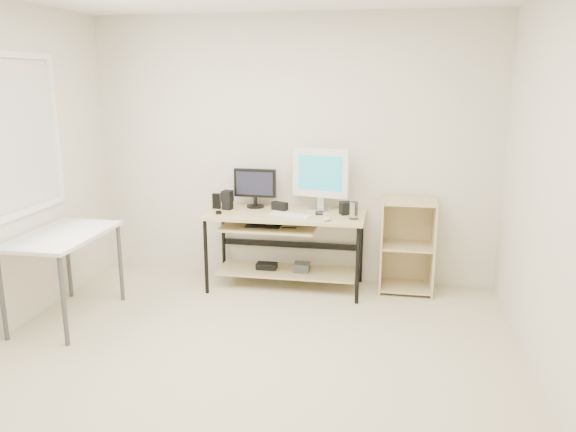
# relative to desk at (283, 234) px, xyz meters

# --- Properties ---
(room) EXTENTS (4.01, 4.01, 2.62)m
(room) POSITION_rel_desk_xyz_m (-0.11, -1.62, 0.78)
(room) COLOR beige
(room) RESTS_ON ground
(desk) EXTENTS (1.50, 0.65, 0.75)m
(desk) POSITION_rel_desk_xyz_m (0.00, 0.00, 0.00)
(desk) COLOR tan
(desk) RESTS_ON ground
(side_table) EXTENTS (0.60, 1.00, 0.75)m
(side_table) POSITION_rel_desk_xyz_m (-1.65, -1.06, 0.13)
(side_table) COLOR silver
(side_table) RESTS_ON ground
(shelf_unit) EXTENTS (0.50, 0.40, 0.90)m
(shelf_unit) POSITION_rel_desk_xyz_m (1.18, 0.16, -0.09)
(shelf_unit) COLOR tan
(shelf_unit) RESTS_ON ground
(black_monitor) EXTENTS (0.42, 0.18, 0.39)m
(black_monitor) POSITION_rel_desk_xyz_m (-0.31, 0.18, 0.43)
(black_monitor) COLOR black
(black_monitor) RESTS_ON desk
(white_imac) EXTENTS (0.56, 0.18, 0.60)m
(white_imac) POSITION_rel_desk_xyz_m (0.33, 0.18, 0.56)
(white_imac) COLOR silver
(white_imac) RESTS_ON desk
(keyboard) EXTENTS (0.41, 0.22, 0.01)m
(keyboard) POSITION_rel_desk_xyz_m (0.09, -0.10, 0.22)
(keyboard) COLOR silver
(keyboard) RESTS_ON desk
(mouse) EXTENTS (0.09, 0.12, 0.03)m
(mouse) POSITION_rel_desk_xyz_m (0.45, -0.23, 0.23)
(mouse) COLOR #BBBBC0
(mouse) RESTS_ON desk
(center_speaker) EXTENTS (0.17, 0.12, 0.08)m
(center_speaker) POSITION_rel_desk_xyz_m (-0.05, 0.11, 0.25)
(center_speaker) COLOR black
(center_speaker) RESTS_ON desk
(speaker_left) EXTENTS (0.11, 0.11, 0.19)m
(speaker_left) POSITION_rel_desk_xyz_m (-0.56, 0.04, 0.31)
(speaker_left) COLOR black
(speaker_left) RESTS_ON desk
(speaker_right) EXTENTS (0.13, 0.13, 0.12)m
(speaker_right) POSITION_rel_desk_xyz_m (0.59, 0.04, 0.27)
(speaker_right) COLOR black
(speaker_right) RESTS_ON desk
(audio_controller) EXTENTS (0.08, 0.05, 0.15)m
(audio_controller) POSITION_rel_desk_xyz_m (-0.68, 0.06, 0.29)
(audio_controller) COLOR black
(audio_controller) RESTS_ON desk
(volume_puck) EXTENTS (0.07, 0.07, 0.02)m
(volume_puck) POSITION_rel_desk_xyz_m (-0.59, -0.15, 0.22)
(volume_puck) COLOR black
(volume_puck) RESTS_ON desk
(smartphone) EXTENTS (0.09, 0.14, 0.01)m
(smartphone) POSITION_rel_desk_xyz_m (0.34, 0.02, 0.22)
(smartphone) COLOR black
(smartphone) RESTS_ON desk
(coaster) EXTENTS (0.12, 0.12, 0.01)m
(coaster) POSITION_rel_desk_xyz_m (0.68, -0.14, 0.21)
(coaster) COLOR olive
(coaster) RESTS_ON desk
(drinking_glass) EXTENTS (0.09, 0.09, 0.16)m
(drinking_glass) POSITION_rel_desk_xyz_m (0.68, -0.14, 0.30)
(drinking_glass) COLOR white
(drinking_glass) RESTS_ON coaster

